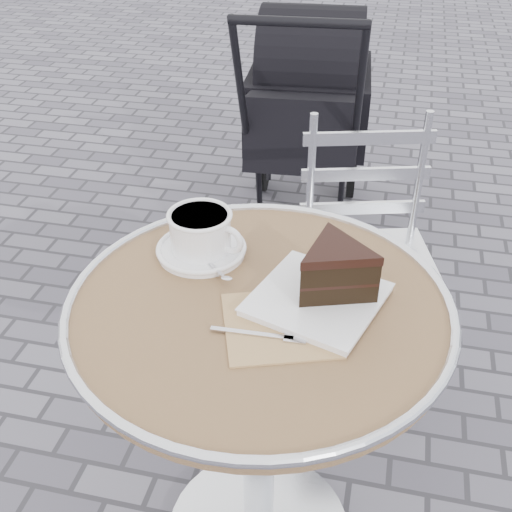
% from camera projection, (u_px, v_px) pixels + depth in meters
% --- Properties ---
extents(cafe_table, '(0.72, 0.72, 0.74)m').
position_uv_depth(cafe_table, '(259.00, 368.00, 1.27)').
color(cafe_table, silver).
rests_on(cafe_table, ground).
extents(cappuccino_set, '(0.19, 0.19, 0.09)m').
position_uv_depth(cappuccino_set, '(202.00, 236.00, 1.29)').
color(cappuccino_set, white).
rests_on(cappuccino_set, cafe_table).
extents(cake_plate_set, '(0.32, 0.33, 0.12)m').
position_uv_depth(cake_plate_set, '(330.00, 277.00, 1.15)').
color(cake_plate_set, tan).
rests_on(cake_plate_set, cafe_table).
extents(bistro_chair, '(0.45, 0.45, 0.82)m').
position_uv_depth(bistro_chair, '(366.00, 225.00, 1.82)').
color(bistro_chair, silver).
rests_on(bistro_chair, ground).
extents(baby_stroller, '(0.51, 0.99, 1.00)m').
position_uv_depth(baby_stroller, '(307.00, 120.00, 2.60)').
color(baby_stroller, black).
rests_on(baby_stroller, ground).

